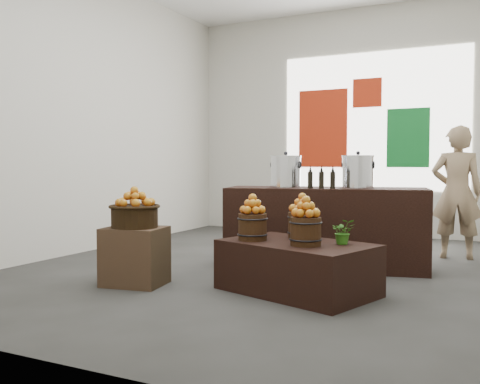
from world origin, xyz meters
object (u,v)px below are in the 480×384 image
at_px(crate, 135,256).
at_px(counter, 325,228).
at_px(wicker_basket, 135,217).
at_px(display_table, 297,267).
at_px(stock_pot_center, 358,173).
at_px(stock_pot_left, 286,172).
at_px(shopper, 457,192).

distance_m(crate, counter, 2.33).
height_order(wicker_basket, display_table, wicker_basket).
height_order(wicker_basket, stock_pot_center, stock_pot_center).
xyz_separation_m(display_table, stock_pot_left, (-0.61, 1.24, 0.91)).
bearing_deg(display_table, stock_pot_left, 134.07).
bearing_deg(counter, crate, -143.16).
relative_size(crate, counter, 0.25).
height_order(counter, shopper, shopper).
distance_m(wicker_basket, shopper, 4.27).
xyz_separation_m(crate, counter, (1.50, 1.77, 0.19)).
distance_m(wicker_basket, counter, 2.33).
distance_m(crate, wicker_basket, 0.41).
bearing_deg(crate, wicker_basket, 0.00).
bearing_deg(stock_pot_center, display_table, -99.30).
distance_m(counter, stock_pot_center, 0.77).
relative_size(counter, stock_pot_left, 6.47).
bearing_deg(stock_pot_left, shopper, 38.94).
bearing_deg(crate, stock_pot_center, 44.87).
relative_size(crate, stock_pot_left, 1.64).
relative_size(crate, display_table, 0.42).
relative_size(crate, wicker_basket, 1.25).
distance_m(wicker_basket, stock_pot_left, 2.00).
height_order(counter, stock_pot_center, stock_pot_center).
bearing_deg(stock_pot_left, wicker_basket, -121.62).
distance_m(crate, shopper, 4.30).
height_order(counter, stock_pot_left, stock_pot_left).
distance_m(display_table, stock_pot_center, 1.72).
relative_size(stock_pot_center, shopper, 0.21).
distance_m(stock_pot_center, shopper, 1.66).
bearing_deg(display_table, wicker_basket, -147.46).
distance_m(display_table, counter, 1.38).
xyz_separation_m(counter, stock_pot_center, (0.37, 0.08, 0.67)).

